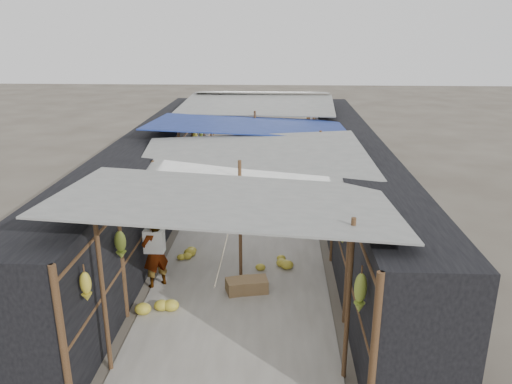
% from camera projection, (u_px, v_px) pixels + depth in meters
% --- Properties ---
extents(ground, '(80.00, 80.00, 0.00)m').
position_uv_depth(ground, '(226.00, 373.00, 7.69)').
color(ground, '#6B6356').
rests_on(ground, ground).
extents(aisle_slab, '(3.60, 16.00, 0.02)m').
position_uv_depth(aisle_slab, '(250.00, 218.00, 13.85)').
color(aisle_slab, '#9E998E').
rests_on(aisle_slab, ground).
extents(stall_left, '(1.40, 15.00, 2.30)m').
position_uv_depth(stall_left, '(152.00, 178.00, 13.61)').
color(stall_left, black).
rests_on(stall_left, ground).
extents(stall_right, '(1.40, 15.00, 2.30)m').
position_uv_depth(stall_right, '(351.00, 181.00, 13.37)').
color(stall_right, black).
rests_on(stall_right, ground).
extents(crate_near, '(0.58, 0.52, 0.29)m').
position_uv_depth(crate_near, '(239.00, 286.00, 9.95)').
color(crate_near, '#98704D').
rests_on(crate_near, ground).
extents(crate_mid, '(0.56, 0.48, 0.29)m').
position_uv_depth(crate_mid, '(255.00, 285.00, 10.00)').
color(crate_mid, '#98704D').
rests_on(crate_mid, ground).
extents(crate_back, '(0.50, 0.43, 0.30)m').
position_uv_depth(crate_back, '(230.00, 164.00, 18.79)').
color(crate_back, '#98704D').
rests_on(crate_back, ground).
extents(black_basin, '(0.59, 0.59, 0.18)m').
position_uv_depth(black_basin, '(282.00, 187.00, 16.35)').
color(black_basin, black).
rests_on(black_basin, ground).
extents(vendor_elderly, '(0.65, 0.61, 1.48)m').
position_uv_depth(vendor_elderly, '(155.00, 253.00, 10.04)').
color(vendor_elderly, silver).
rests_on(vendor_elderly, ground).
extents(shopper_blue, '(0.84, 0.73, 1.47)m').
position_uv_depth(shopper_blue, '(227.00, 167.00, 16.28)').
color(shopper_blue, navy).
rests_on(shopper_blue, ground).
extents(vendor_seated, '(0.45, 0.63, 0.88)m').
position_uv_depth(vendor_seated, '(310.00, 193.00, 14.59)').
color(vendor_seated, '#48443E').
rests_on(vendor_seated, ground).
extents(market_canopy, '(5.62, 15.20, 2.77)m').
position_uv_depth(market_canopy, '(252.00, 131.00, 13.41)').
color(market_canopy, brown).
rests_on(market_canopy, ground).
extents(hanging_bananas, '(3.96, 14.25, 0.84)m').
position_uv_depth(hanging_bananas, '(246.00, 162.00, 13.24)').
color(hanging_bananas, gold).
rests_on(hanging_bananas, ground).
extents(floor_bananas, '(3.60, 10.16, 0.36)m').
position_uv_depth(floor_bananas, '(247.00, 206.00, 14.43)').
color(floor_bananas, gold).
rests_on(floor_bananas, ground).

